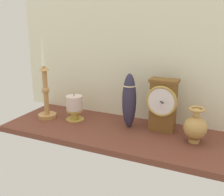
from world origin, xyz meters
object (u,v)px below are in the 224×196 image
object	(u,v)px
brass_vase_bulbous	(195,127)
tall_ceramic_vase	(129,101)
mantel_clock	(163,104)
candlestick_tall_left	(45,91)
pillar_candle_front	(75,106)

from	to	relation	value
brass_vase_bulbous	tall_ceramic_vase	world-z (taller)	tall_ceramic_vase
mantel_clock	tall_ceramic_vase	distance (cm)	14.24
mantel_clock	candlestick_tall_left	size ratio (longest dim) A/B	0.57
pillar_candle_front	brass_vase_bulbous	bearing A→B (deg)	-1.57
mantel_clock	tall_ceramic_vase	size ratio (longest dim) A/B	0.93
pillar_candle_front	tall_ceramic_vase	world-z (taller)	tall_ceramic_vase
mantel_clock	tall_ceramic_vase	bearing A→B (deg)	-171.38
brass_vase_bulbous	tall_ceramic_vase	distance (cm)	29.28
mantel_clock	brass_vase_bulbous	size ratio (longest dim) A/B	1.58
candlestick_tall_left	mantel_clock	bearing A→B (deg)	8.72
pillar_candle_front	mantel_clock	bearing A→B (deg)	6.22
brass_vase_bulbous	tall_ceramic_vase	xyz separation A→B (cm)	(-28.49, 3.75, 5.60)
mantel_clock	candlestick_tall_left	distance (cm)	54.18
candlestick_tall_left	tall_ceramic_vase	bearing A→B (deg)	8.76
candlestick_tall_left	tall_ceramic_vase	distance (cm)	39.93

